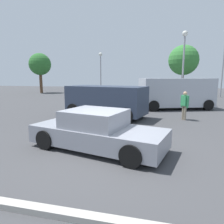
% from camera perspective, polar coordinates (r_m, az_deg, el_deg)
% --- Properties ---
extents(ground_plane, '(80.00, 80.00, 0.00)m').
position_cam_1_polar(ground_plane, '(6.65, -2.49, -10.96)').
color(ground_plane, '#424244').
extents(sedan_foreground, '(4.71, 2.74, 1.29)m').
position_cam_1_polar(sedan_foreground, '(6.76, -4.20, -5.36)').
color(sedan_foreground, gray).
rests_on(sedan_foreground, ground_plane).
extents(dog, '(0.34, 0.61, 0.41)m').
position_cam_1_polar(dog, '(10.01, -6.57, -2.38)').
color(dog, olive).
rests_on(dog, ground_plane).
extents(van_white, '(5.55, 3.69, 2.24)m').
position_cam_1_polar(van_white, '(15.86, 17.32, 5.20)').
color(van_white, '#B2B7C1').
rests_on(van_white, ground_plane).
extents(suv_dark, '(4.90, 3.03, 1.82)m').
position_cam_1_polar(suv_dark, '(11.98, -1.62, 3.30)').
color(suv_dark, '#2D384C').
rests_on(suv_dark, ground_plane).
extents(pedestrian, '(0.41, 0.50, 1.57)m').
position_cam_1_polar(pedestrian, '(11.88, 19.53, 2.31)').
color(pedestrian, gray).
rests_on(pedestrian, ground_plane).
extents(parking_curb, '(7.62, 0.20, 0.12)m').
position_cam_1_polar(parking_curb, '(4.05, -16.06, -25.14)').
color(parking_curb, '#B7B2A8').
rests_on(parking_curb, ground_plane).
extents(light_post_near, '(0.44, 0.44, 5.97)m').
position_cam_1_polar(light_post_near, '(18.22, 19.33, 14.73)').
color(light_post_near, gray).
rests_on(light_post_near, ground_plane).
extents(light_post_mid, '(0.44, 0.44, 7.57)m').
position_cam_1_polar(light_post_mid, '(27.08, 28.71, 14.26)').
color(light_post_mid, gray).
rests_on(light_post_mid, ground_plane).
extents(light_post_far, '(0.44, 0.44, 5.44)m').
position_cam_1_polar(light_post_far, '(27.50, -3.17, 12.73)').
color(light_post_far, gray).
rests_on(light_post_far, ground_plane).
extents(tree_back_left, '(4.01, 4.01, 6.57)m').
position_cam_1_polar(tree_back_left, '(30.18, 19.26, 13.43)').
color(tree_back_left, brown).
rests_on(tree_back_left, ground_plane).
extents(tree_back_center, '(3.12, 3.12, 5.69)m').
position_cam_1_polar(tree_back_center, '(32.11, -19.39, 12.35)').
color(tree_back_center, brown).
rests_on(tree_back_center, ground_plane).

